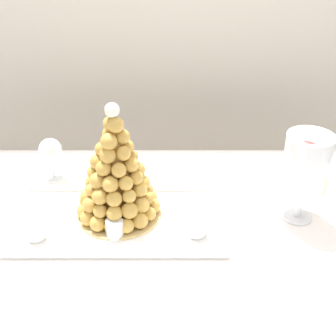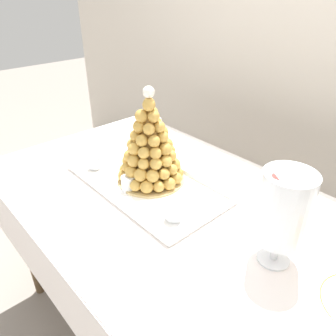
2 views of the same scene
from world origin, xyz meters
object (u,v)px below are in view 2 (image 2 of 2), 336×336
object	(u,v)px
croquembouche	(150,147)
macaron_goblet	(284,209)
dessert_cup_left	(95,162)
wine_glass	(154,123)
serving_tray	(145,183)
dessert_cup_centre	(174,211)
dessert_cup_mid_left	(128,184)

from	to	relation	value
croquembouche	macaron_goblet	bearing A→B (deg)	-0.85
croquembouche	macaron_goblet	xyz separation A→B (m)	(0.55, -0.01, 0.03)
dessert_cup_left	wine_glass	bearing A→B (deg)	93.83
croquembouche	dessert_cup_left	distance (m)	0.28
serving_tray	croquembouche	distance (m)	0.15
dessert_cup_centre	wine_glass	xyz separation A→B (m)	(-0.48, 0.32, 0.07)
croquembouche	wine_glass	size ratio (longest dim) A/B	2.44
dessert_cup_mid_left	wine_glass	size ratio (longest dim) A/B	0.37
dessert_cup_centre	serving_tray	bearing A→B (deg)	164.69
serving_tray	macaron_goblet	distance (m)	0.57
serving_tray	dessert_cup_left	bearing A→B (deg)	-160.87
dessert_cup_mid_left	wine_glass	bearing A→B (deg)	126.88
dessert_cup_mid_left	serving_tray	bearing A→B (deg)	85.66
dessert_cup_centre	wine_glass	world-z (taller)	wine_glass
serving_tray	dessert_cup_left	world-z (taller)	dessert_cup_left
serving_tray	dessert_cup_mid_left	bearing A→B (deg)	-94.34
croquembouche	dessert_cup_left	xyz separation A→B (m)	(-0.23, -0.11, -0.12)
dessert_cup_centre	macaron_goblet	distance (m)	0.36
macaron_goblet	wine_glass	distance (m)	0.83
wine_glass	serving_tray	bearing A→B (deg)	-45.26
croquembouche	dessert_cup_left	bearing A→B (deg)	-153.43
dessert_cup_left	dessert_cup_mid_left	bearing A→B (deg)	1.44
macaron_goblet	dessert_cup_centre	bearing A→B (deg)	-164.49
croquembouche	dessert_cup_left	world-z (taller)	croquembouche
serving_tray	macaron_goblet	world-z (taller)	macaron_goblet
dessert_cup_mid_left	dessert_cup_centre	xyz separation A→B (m)	(0.23, 0.01, 0.00)
serving_tray	dessert_cup_centre	bearing A→B (deg)	-15.31
dessert_cup_mid_left	wine_glass	xyz separation A→B (m)	(-0.25, 0.33, 0.07)
serving_tray	dessert_cup_left	distance (m)	0.25
dessert_cup_left	dessert_cup_mid_left	xyz separation A→B (m)	(0.23, 0.01, 0.00)
dessert_cup_centre	macaron_goblet	bearing A→B (deg)	15.51
dessert_cup_left	wine_glass	size ratio (longest dim) A/B	0.35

